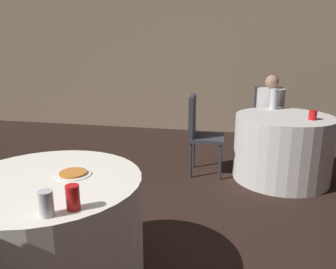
% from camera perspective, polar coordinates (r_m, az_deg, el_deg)
% --- Properties ---
extents(wall_back, '(16.00, 0.06, 2.80)m').
position_cam_1_polar(wall_back, '(5.92, 2.86, 14.16)').
color(wall_back, gray).
rests_on(wall_back, ground_plane).
extents(table_near, '(1.10, 1.10, 0.75)m').
position_cam_1_polar(table_near, '(2.22, -19.39, -16.29)').
color(table_near, white).
rests_on(table_near, ground_plane).
extents(table_far, '(1.08, 1.08, 0.75)m').
position_cam_1_polar(table_far, '(3.98, 19.27, -2.17)').
color(table_far, white).
rests_on(table_far, ground_plane).
extents(chair_far_west, '(0.42, 0.41, 0.95)m').
position_cam_1_polar(chair_far_west, '(3.88, 5.44, 1.15)').
color(chair_far_west, '#383842').
rests_on(chair_far_west, ground_plane).
extents(chair_far_north, '(0.44, 0.44, 0.95)m').
position_cam_1_polar(chair_far_north, '(4.84, 17.00, 3.35)').
color(chair_far_north, '#383842').
rests_on(chair_far_north, ground_plane).
extents(person_white_shirt, '(0.39, 0.52, 1.13)m').
position_cam_1_polar(person_white_shirt, '(4.68, 17.38, 3.20)').
color(person_white_shirt, '#282828').
rests_on(person_white_shirt, ground_plane).
extents(pizza_plate_near, '(0.22, 0.22, 0.02)m').
position_cam_1_polar(pizza_plate_near, '(2.07, -16.32, -6.53)').
color(pizza_plate_near, white).
rests_on(pizza_plate_near, table_near).
extents(soda_can_silver, '(0.07, 0.07, 0.12)m').
position_cam_1_polar(soda_can_silver, '(1.61, -20.44, -11.21)').
color(soda_can_silver, silver).
rests_on(soda_can_silver, table_near).
extents(soda_can_red, '(0.07, 0.07, 0.12)m').
position_cam_1_polar(soda_can_red, '(1.63, -16.24, -10.48)').
color(soda_can_red, red).
rests_on(soda_can_red, table_near).
extents(bottle_far, '(0.09, 0.09, 0.25)m').
position_cam_1_polar(bottle_far, '(4.24, 17.91, 5.92)').
color(bottle_far, silver).
rests_on(bottle_far, table_far).
extents(cup_far, '(0.08, 0.08, 0.10)m').
position_cam_1_polar(cup_far, '(3.77, 23.90, 3.12)').
color(cup_far, red).
rests_on(cup_far, table_far).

